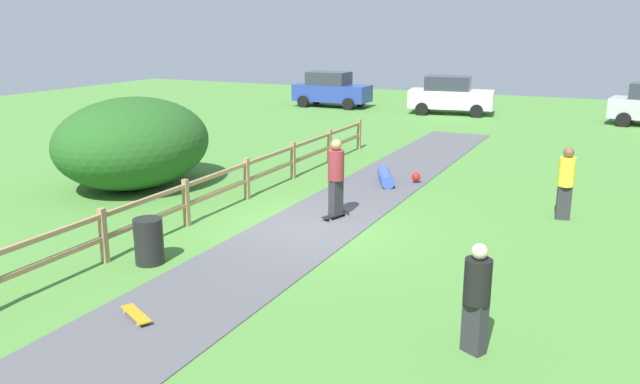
% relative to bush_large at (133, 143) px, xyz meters
% --- Properties ---
extents(ground_plane, '(60.00, 60.00, 0.00)m').
position_rel_bush_large_xyz_m(ground_plane, '(6.16, -1.01, -1.27)').
color(ground_plane, '#4C8438').
extents(asphalt_path, '(2.40, 28.00, 0.02)m').
position_rel_bush_large_xyz_m(asphalt_path, '(6.16, -1.01, -1.26)').
color(asphalt_path, '#515156').
rests_on(asphalt_path, ground_plane).
extents(wooden_fence, '(0.12, 18.12, 1.10)m').
position_rel_bush_large_xyz_m(wooden_fence, '(3.56, -1.01, -0.60)').
color(wooden_fence, '#997A51').
rests_on(wooden_fence, ground_plane).
extents(bush_large, '(3.91, 4.69, 2.54)m').
position_rel_bush_large_xyz_m(bush_large, '(0.00, 0.00, 0.00)').
color(bush_large, '#23561E').
rests_on(bush_large, ground_plane).
extents(trash_bin, '(0.56, 0.56, 0.90)m').
position_rel_bush_large_xyz_m(trash_bin, '(4.36, -4.51, -0.82)').
color(trash_bin, black).
rests_on(trash_bin, ground_plane).
extents(skater_riding, '(0.47, 0.82, 1.90)m').
position_rel_bush_large_xyz_m(skater_riding, '(6.40, -0.30, -0.19)').
color(skater_riding, black).
rests_on(skater_riding, asphalt_path).
extents(skater_fallen, '(1.42, 1.54, 0.36)m').
position_rel_bush_large_xyz_m(skater_fallen, '(6.33, 3.49, -1.07)').
color(skater_fallen, blue).
rests_on(skater_fallen, asphalt_path).
extents(skateboard_loose, '(0.80, 0.54, 0.08)m').
position_rel_bush_large_xyz_m(skateboard_loose, '(5.78, -6.52, -1.18)').
color(skateboard_loose, '#BF8C19').
rests_on(skateboard_loose, asphalt_path).
extents(bystander_yellow, '(0.45, 0.45, 1.74)m').
position_rel_bush_large_xyz_m(bystander_yellow, '(11.26, 2.03, -0.31)').
color(bystander_yellow, '#2D2D33').
rests_on(bystander_yellow, ground_plane).
extents(bystander_black, '(0.51, 0.51, 1.63)m').
position_rel_bush_large_xyz_m(bystander_black, '(10.79, -5.22, -0.38)').
color(bystander_black, '#2D2D33').
rests_on(bystander_black, ground_plane).
extents(parked_car_white, '(4.41, 2.48, 1.92)m').
position_rel_bush_large_xyz_m(parked_car_white, '(4.15, 18.66, -0.31)').
color(parked_car_white, silver).
rests_on(parked_car_white, ground_plane).
extents(parked_car_blue, '(4.22, 2.05, 1.92)m').
position_rel_bush_large_xyz_m(parked_car_blue, '(-2.55, 18.67, -0.31)').
color(parked_car_blue, '#283D99').
rests_on(parked_car_blue, ground_plane).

